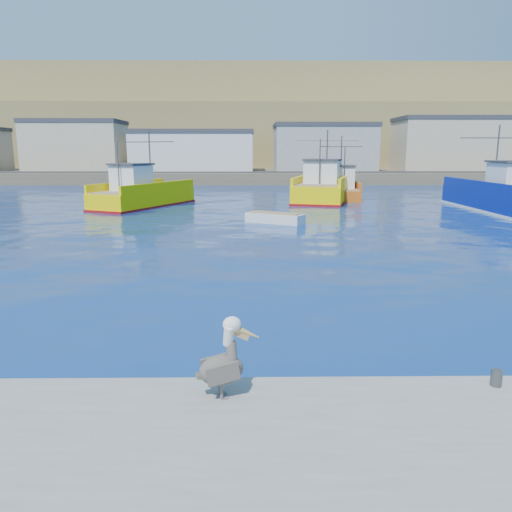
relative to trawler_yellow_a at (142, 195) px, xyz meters
The scene contains 10 objects.
ground 32.34m from the trawler_yellow_a, 71.10° to the right, with size 260.00×260.00×0.00m, color navy.
dock_bollards 35.74m from the trawler_yellow_a, 71.95° to the right, with size 36.20×0.20×0.30m.
far_shore 79.71m from the trawler_yellow_a, 82.41° to the left, with size 200.00×81.00×24.00m.
trawler_yellow_a is the anchor object (origin of this frame).
trawler_yellow_b 17.10m from the trawler_yellow_a, 19.09° to the left, with size 7.65×13.40×6.69m.
trawler_blue 29.16m from the trawler_yellow_a, ahead, with size 6.15×12.84×6.71m.
boat_orange 19.08m from the trawler_yellow_a, 19.69° to the left, with size 4.13×8.08×6.02m.
skiff_mid 14.55m from the trawler_yellow_a, 42.48° to the right, with size 3.95×3.05×0.83m.
skiff_far 31.33m from the trawler_yellow_a, 10.08° to the left, with size 4.15×3.89×0.92m.
pelican 35.37m from the trawler_yellow_a, 75.89° to the right, with size 1.13×0.67×1.41m.
Camera 1 is at (-1.40, -11.61, 4.63)m, focal length 35.00 mm.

